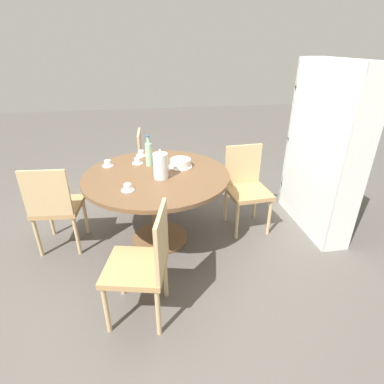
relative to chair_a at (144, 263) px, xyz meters
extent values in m
plane|color=#56514C|center=(-0.95, 0.15, -0.48)|extent=(14.00, 14.00, 0.00)
cylinder|color=brown|center=(-0.95, 0.15, -0.47)|extent=(0.57, 0.57, 0.03)
cylinder|color=brown|center=(-0.95, 0.15, -0.11)|extent=(0.15, 0.15, 0.68)
cylinder|color=brown|center=(-0.95, 0.15, 0.24)|extent=(1.38, 1.38, 0.04)
cylinder|color=tan|center=(-0.23, -0.20, -0.27)|extent=(0.03, 0.03, 0.41)
cylinder|color=tan|center=(0.12, -0.28, -0.27)|extent=(0.03, 0.03, 0.41)
cylinder|color=tan|center=(-0.15, 0.15, -0.27)|extent=(0.03, 0.03, 0.41)
cylinder|color=tan|center=(0.20, 0.07, -0.27)|extent=(0.03, 0.03, 0.41)
cube|color=tan|center=(-0.01, -0.06, -0.05)|extent=(0.50, 0.50, 0.04)
cube|color=tan|center=(0.03, 0.13, 0.19)|extent=(0.39, 0.11, 0.44)
cylinder|color=tan|center=(-0.83, 0.94, -0.27)|extent=(0.03, 0.03, 0.41)
cylinder|color=tan|center=(-0.85, 1.30, -0.27)|extent=(0.03, 0.03, 0.41)
cylinder|color=tan|center=(-1.19, 0.91, -0.27)|extent=(0.03, 0.03, 0.41)
cylinder|color=tan|center=(-1.21, 1.27, -0.27)|extent=(0.03, 0.03, 0.41)
cube|color=tan|center=(-1.02, 1.11, -0.05)|extent=(0.45, 0.45, 0.04)
cube|color=tan|center=(-1.22, 1.09, 0.19)|extent=(0.06, 0.40, 0.44)
cylinder|color=tan|center=(-1.72, 0.37, -0.27)|extent=(0.03, 0.03, 0.41)
cylinder|color=tan|center=(-2.08, 0.38, -0.27)|extent=(0.03, 0.03, 0.41)
cylinder|color=tan|center=(-1.73, 0.01, -0.27)|extent=(0.03, 0.03, 0.41)
cylinder|color=tan|center=(-2.09, 0.02, -0.27)|extent=(0.03, 0.03, 0.41)
cube|color=tan|center=(-1.90, 0.20, -0.05)|extent=(0.44, 0.44, 0.04)
cube|color=tan|center=(-1.91, 0.00, 0.19)|extent=(0.40, 0.04, 0.44)
cylinder|color=tan|center=(-1.19, -0.61, -0.27)|extent=(0.03, 0.03, 0.41)
cylinder|color=tan|center=(-1.21, -0.97, -0.27)|extent=(0.03, 0.03, 0.41)
cylinder|color=tan|center=(-0.83, -0.64, -0.27)|extent=(0.03, 0.03, 0.41)
cylinder|color=tan|center=(-0.85, -1.00, -0.27)|extent=(0.03, 0.03, 0.41)
cube|color=tan|center=(-1.02, -0.80, -0.05)|extent=(0.45, 0.45, 0.04)
cube|color=tan|center=(-0.82, -0.82, 0.19)|extent=(0.06, 0.40, 0.44)
cube|color=silver|center=(-0.48, 1.86, 0.38)|extent=(0.04, 0.28, 1.73)
cube|color=silver|center=(-1.50, 1.86, 0.38)|extent=(0.04, 0.28, 1.73)
cube|color=silver|center=(-0.99, 1.72, 0.38)|extent=(1.05, 0.02, 1.73)
cube|color=silver|center=(-0.99, 1.86, -0.46)|extent=(0.98, 0.27, 0.04)
cube|color=silver|center=(-0.99, 1.86, -0.14)|extent=(0.98, 0.27, 0.04)
cube|color=silver|center=(-0.99, 1.86, 0.21)|extent=(0.98, 0.27, 0.04)
cube|color=silver|center=(-0.99, 1.86, 0.55)|extent=(0.98, 0.27, 0.04)
cube|color=silver|center=(-0.99, 1.86, 0.90)|extent=(0.98, 0.27, 0.04)
cube|color=silver|center=(-0.99, 1.86, 1.23)|extent=(0.98, 0.27, 0.04)
cube|color=#703384|center=(-0.69, 1.84, -0.34)|extent=(0.39, 0.21, 0.21)
cube|color=black|center=(-1.29, 1.84, -0.34)|extent=(0.39, 0.21, 0.21)
cube|color=orange|center=(-0.71, 1.84, 0.01)|extent=(0.41, 0.21, 0.25)
cube|color=#703384|center=(-1.28, 1.84, 0.01)|extent=(0.41, 0.21, 0.26)
cube|color=#B72D28|center=(-0.72, 1.84, 0.36)|extent=(0.44, 0.21, 0.26)
cube|color=orange|center=(-1.26, 1.84, 0.35)|extent=(0.44, 0.21, 0.25)
cube|color=gold|center=(-0.69, 1.84, 0.70)|extent=(0.39, 0.21, 0.25)
cube|color=orange|center=(-1.29, 1.84, 0.69)|extent=(0.39, 0.21, 0.23)
cube|color=#B72D28|center=(-0.73, 1.84, 1.04)|extent=(0.46, 0.21, 0.24)
cube|color=gold|center=(-1.25, 1.84, 1.04)|extent=(0.46, 0.21, 0.25)
cylinder|color=silver|center=(-0.85, 0.19, 0.38)|extent=(0.13, 0.13, 0.23)
cone|color=silver|center=(-0.85, 0.19, 0.51)|extent=(0.12, 0.12, 0.02)
sphere|color=silver|center=(-0.85, 0.19, 0.53)|extent=(0.02, 0.02, 0.02)
cylinder|color=#99C6A3|center=(-1.18, 0.10, 0.38)|extent=(0.07, 0.07, 0.23)
cylinder|color=#99C6A3|center=(-1.18, 0.10, 0.52)|extent=(0.03, 0.03, 0.06)
cylinder|color=#2D5184|center=(-1.18, 0.10, 0.56)|extent=(0.03, 0.03, 0.01)
cylinder|color=white|center=(-1.09, 0.40, 0.27)|extent=(0.23, 0.23, 0.01)
cylinder|color=silver|center=(-1.09, 0.40, 0.31)|extent=(0.20, 0.20, 0.07)
cylinder|color=silver|center=(-1.23, -0.32, 0.27)|extent=(0.11, 0.11, 0.01)
cylinder|color=white|center=(-1.23, -0.32, 0.29)|extent=(0.06, 0.06, 0.05)
cylinder|color=silver|center=(-1.48, 0.02, 0.27)|extent=(0.11, 0.11, 0.01)
cylinder|color=white|center=(-1.48, 0.02, 0.29)|extent=(0.06, 0.06, 0.05)
cylinder|color=silver|center=(-0.63, -0.10, 0.27)|extent=(0.11, 0.11, 0.01)
cylinder|color=white|center=(-0.63, -0.10, 0.29)|extent=(0.06, 0.06, 0.05)
cylinder|color=silver|center=(-1.25, -0.02, 0.27)|extent=(0.11, 0.11, 0.01)
cylinder|color=white|center=(-1.25, -0.02, 0.29)|extent=(0.06, 0.06, 0.05)
camera|label=1|loc=(1.67, 0.07, 1.37)|focal=28.00mm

